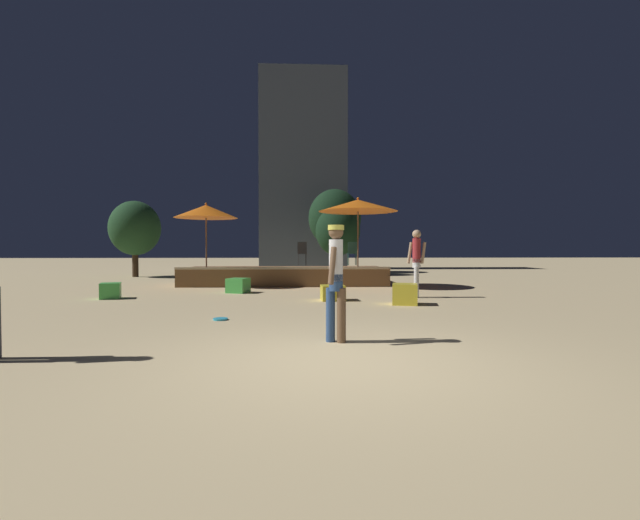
% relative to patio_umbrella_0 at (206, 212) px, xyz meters
% --- Properties ---
extents(ground_plane, '(120.00, 120.00, 0.00)m').
position_rel_patio_umbrella_0_xyz_m(ground_plane, '(3.82, -10.29, -2.65)').
color(ground_plane, '#D1B784').
extents(wooden_deck, '(7.46, 2.93, 0.70)m').
position_rel_patio_umbrella_0_xyz_m(wooden_deck, '(2.74, 1.03, -2.34)').
color(wooden_deck, brown).
rests_on(wooden_deck, ground).
extents(patio_umbrella_0, '(2.20, 2.20, 2.96)m').
position_rel_patio_umbrella_0_xyz_m(patio_umbrella_0, '(0.00, 0.00, 0.00)').
color(patio_umbrella_0, brown).
rests_on(patio_umbrella_0, ground).
extents(patio_umbrella_1, '(2.77, 2.77, 3.14)m').
position_rel_patio_umbrella_0_xyz_m(patio_umbrella_1, '(5.34, -0.35, 0.19)').
color(patio_umbrella_1, brown).
rests_on(patio_umbrella_1, ground).
extents(cube_seat_0, '(0.63, 0.63, 0.39)m').
position_rel_patio_umbrella_0_xyz_m(cube_seat_0, '(4.17, -4.25, -2.46)').
color(cube_seat_0, yellow).
rests_on(cube_seat_0, ground).
extents(cube_seat_1, '(0.70, 0.70, 0.50)m').
position_rel_patio_umbrella_0_xyz_m(cube_seat_1, '(5.84, -5.14, -2.40)').
color(cube_seat_1, yellow).
rests_on(cube_seat_1, ground).
extents(cube_seat_2, '(0.72, 0.72, 0.44)m').
position_rel_patio_umbrella_0_xyz_m(cube_seat_2, '(1.43, -2.19, -2.43)').
color(cube_seat_2, '#4CC651').
rests_on(cube_seat_2, ground).
extents(cube_seat_3, '(0.62, 0.62, 0.42)m').
position_rel_patio_umbrella_0_xyz_m(cube_seat_3, '(-1.75, -3.61, -2.44)').
color(cube_seat_3, '#4CC651').
rests_on(cube_seat_3, ground).
extents(person_0, '(0.28, 0.49, 1.67)m').
position_rel_patio_umbrella_0_xyz_m(person_0, '(3.85, -9.20, -1.72)').
color(person_0, brown).
rests_on(person_0, ground).
extents(person_2, '(0.52, 0.30, 1.85)m').
position_rel_patio_umbrella_0_xyz_m(person_2, '(6.51, -3.71, -1.62)').
color(person_2, tan).
rests_on(person_2, ground).
extents(bistro_chair_0, '(0.40, 0.40, 0.90)m').
position_rel_patio_umbrella_0_xyz_m(bistro_chair_0, '(3.39, 1.13, -1.40)').
color(bistro_chair_0, '#2D3338').
rests_on(bistro_chair_0, wooden_deck).
extents(bistro_chair_1, '(0.40, 0.40, 0.90)m').
position_rel_patio_umbrella_0_xyz_m(bistro_chair_1, '(5.33, 1.15, -1.40)').
color(bistro_chair_1, '#1E4C47').
rests_on(bistro_chair_1, wooden_deck).
extents(frisbee_disc, '(0.28, 0.28, 0.03)m').
position_rel_patio_umbrella_0_xyz_m(frisbee_disc, '(1.85, -7.21, -2.63)').
color(frisbee_disc, '#33B2D8').
rests_on(frisbee_disc, ground).
extents(background_tree_0, '(2.99, 2.99, 4.74)m').
position_rel_patio_umbrella_0_xyz_m(background_tree_0, '(5.26, 9.10, 0.44)').
color(background_tree_0, '#3D2B1C').
rests_on(background_tree_0, ground).
extents(background_tree_1, '(2.35, 2.35, 3.62)m').
position_rel_patio_umbrella_0_xyz_m(background_tree_1, '(-4.57, 5.49, -0.34)').
color(background_tree_1, '#3D2B1C').
rests_on(background_tree_1, ground).
extents(background_tree_2, '(2.29, 2.29, 3.51)m').
position_rel_patio_umbrella_0_xyz_m(background_tree_2, '(5.23, 6.66, -0.41)').
color(background_tree_2, '#3D2B1C').
rests_on(background_tree_2, ground).
extents(distant_building, '(5.75, 3.13, 13.19)m').
position_rel_patio_umbrella_0_xyz_m(distant_building, '(3.49, 13.99, 3.94)').
color(distant_building, '#4C5666').
rests_on(distant_building, ground).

